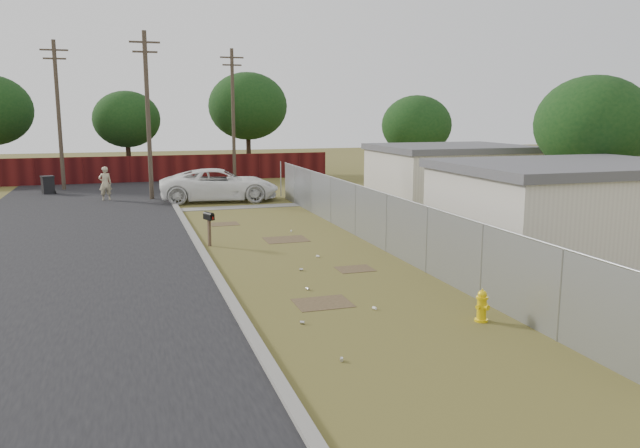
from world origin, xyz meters
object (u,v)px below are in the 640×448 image
object	(u,v)px
pickup_truck	(220,185)
pedestrian	(105,184)
fire_hydrant	(482,306)
mailbox	(209,219)
trash_bin	(48,185)

from	to	relation	value
pickup_truck	pedestrian	world-z (taller)	pedestrian
pedestrian	fire_hydrant	bearing A→B (deg)	101.31
fire_hydrant	mailbox	xyz separation A→B (m)	(-4.87, 10.14, 0.62)
mailbox	trash_bin	distance (m)	18.85
trash_bin	mailbox	bearing A→B (deg)	-67.82
trash_bin	fire_hydrant	bearing A→B (deg)	-66.52
fire_hydrant	mailbox	world-z (taller)	mailbox
fire_hydrant	pickup_truck	distance (m)	21.80
mailbox	pedestrian	xyz separation A→B (m)	(-3.81, 13.48, -0.05)
pickup_truck	mailbox	bearing A→B (deg)	176.46
mailbox	fire_hydrant	bearing A→B (deg)	-64.34
fire_hydrant	mailbox	bearing A→B (deg)	115.66
fire_hydrant	pickup_truck	world-z (taller)	pickup_truck
fire_hydrant	pedestrian	distance (m)	25.17
pickup_truck	pedestrian	distance (m)	6.24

